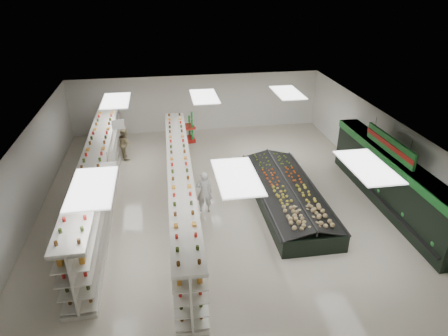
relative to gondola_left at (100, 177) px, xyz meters
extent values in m
plane|color=beige|center=(4.62, -0.79, -1.02)|extent=(16.00, 16.00, 0.00)
cube|color=white|center=(4.62, -0.79, 2.18)|extent=(14.00, 16.00, 0.02)
cube|color=white|center=(4.62, 7.21, 0.58)|extent=(14.00, 0.02, 3.20)
cube|color=white|center=(4.62, -8.79, 0.58)|extent=(14.00, 0.02, 3.20)
cube|color=white|center=(-2.38, -0.79, 0.58)|extent=(0.02, 16.00, 3.20)
cube|color=white|center=(11.62, -0.79, 0.58)|extent=(0.02, 16.00, 3.20)
cube|color=black|center=(11.17, -2.29, 0.08)|extent=(0.80, 8.00, 2.20)
cube|color=#1C6A28|center=(11.15, -2.29, 1.03)|extent=(0.85, 8.00, 0.30)
cube|color=black|center=(10.92, -2.29, -0.47)|extent=(0.55, 7.80, 0.15)
cube|color=silver|center=(11.02, -2.29, 0.33)|extent=(0.45, 7.70, 0.03)
cube|color=silver|center=(11.02, -2.29, 0.63)|extent=(0.45, 7.70, 0.03)
cube|color=white|center=(0.82, -2.79, 1.73)|extent=(0.50, 0.06, 0.40)
cube|color=#A31812|center=(0.82, -2.79, 1.73)|extent=(0.52, 0.02, 0.12)
cylinder|color=black|center=(0.82, -2.79, 2.03)|extent=(0.01, 0.01, 0.50)
cube|color=white|center=(0.82, 1.21, 1.73)|extent=(0.50, 0.06, 0.40)
cube|color=#A31812|center=(0.82, 1.21, 1.73)|extent=(0.52, 0.02, 0.12)
cylinder|color=black|center=(0.82, 1.21, 2.03)|extent=(0.01, 0.01, 0.50)
cube|color=#1C6A28|center=(10.87, -2.29, 1.63)|extent=(0.10, 3.20, 0.60)
cube|color=#A31812|center=(10.81, -2.29, 1.63)|extent=(0.03, 3.20, 0.18)
cylinder|color=black|center=(10.87, -3.49, 2.03)|extent=(0.01, 0.01, 0.50)
cylinder|color=black|center=(10.87, -1.09, 2.03)|extent=(0.01, 0.01, 0.50)
cube|color=white|center=(0.00, 0.00, -0.95)|extent=(1.03, 12.79, 0.13)
cube|color=white|center=(0.00, 0.00, 0.05)|extent=(0.13, 12.79, 2.13)
cube|color=white|center=(0.00, 0.00, 1.16)|extent=(1.03, 12.79, 0.09)
cube|color=silver|center=(-0.25, 0.00, -0.83)|extent=(0.54, 12.68, 0.03)
cube|color=silver|center=(-0.25, 0.00, -0.36)|extent=(0.54, 12.68, 0.03)
cube|color=silver|center=(-0.25, 0.00, 0.11)|extent=(0.54, 12.68, 0.03)
cube|color=silver|center=(-0.25, 0.00, 0.57)|extent=(0.54, 12.68, 0.03)
cube|color=silver|center=(-0.25, 0.00, 1.04)|extent=(0.54, 12.68, 0.03)
cube|color=silver|center=(0.25, 0.00, -0.83)|extent=(0.54, 12.68, 0.03)
cube|color=silver|center=(0.25, 0.00, -0.36)|extent=(0.54, 12.68, 0.03)
cube|color=silver|center=(0.25, 0.00, 0.11)|extent=(0.54, 12.68, 0.03)
cube|color=silver|center=(0.25, 0.00, 0.57)|extent=(0.54, 12.68, 0.03)
cube|color=silver|center=(0.25, 0.00, 1.04)|extent=(0.54, 12.68, 0.03)
cube|color=white|center=(3.12, -1.53, -0.96)|extent=(1.09, 11.79, 0.12)
cube|color=white|center=(3.12, -1.53, -0.04)|extent=(0.26, 11.78, 1.96)
cube|color=white|center=(3.12, -1.53, 0.98)|extent=(1.09, 11.79, 0.08)
cube|color=silver|center=(2.89, -1.53, -0.84)|extent=(0.64, 11.68, 0.03)
cube|color=silver|center=(2.89, -1.53, -0.41)|extent=(0.64, 11.68, 0.03)
cube|color=silver|center=(2.89, -1.53, 0.02)|extent=(0.64, 11.68, 0.03)
cube|color=silver|center=(2.89, -1.53, 0.45)|extent=(0.64, 11.68, 0.03)
cube|color=silver|center=(2.89, -1.53, 0.88)|extent=(0.64, 11.68, 0.03)
cube|color=silver|center=(3.34, -1.53, -0.84)|extent=(0.64, 11.68, 0.03)
cube|color=silver|center=(3.34, -1.53, -0.41)|extent=(0.64, 11.68, 0.03)
cube|color=silver|center=(3.34, -1.53, 0.02)|extent=(0.64, 11.68, 0.03)
cube|color=silver|center=(3.34, -1.53, 0.45)|extent=(0.64, 11.68, 0.03)
cube|color=silver|center=(3.34, -1.53, 0.88)|extent=(0.64, 11.68, 0.03)
cube|color=black|center=(7.30, -1.55, -0.69)|extent=(2.31, 6.63, 0.66)
cube|color=#262626|center=(6.20, -1.54, -0.34)|extent=(0.10, 6.62, 0.06)
cube|color=#262626|center=(8.40, -1.56, -0.34)|extent=(0.10, 6.62, 0.06)
cube|color=black|center=(6.71, -1.55, -0.24)|extent=(1.27, 6.53, 0.34)
cube|color=black|center=(7.89, -1.55, -0.24)|extent=(1.27, 6.53, 0.34)
cube|color=#262626|center=(7.30, -1.55, -0.15)|extent=(0.09, 6.52, 0.24)
cube|color=#A31812|center=(3.67, 5.51, -0.92)|extent=(1.30, 0.97, 0.20)
cube|color=#AC2016|center=(3.67, 5.51, -0.18)|extent=(1.35, 1.03, 0.10)
imported|color=white|center=(4.01, -1.54, -0.17)|extent=(0.65, 0.47, 1.69)
imported|color=#94755B|center=(0.73, 3.90, -0.24)|extent=(0.64, 0.85, 1.56)
camera|label=1|loc=(2.65, -14.66, 7.49)|focal=32.00mm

